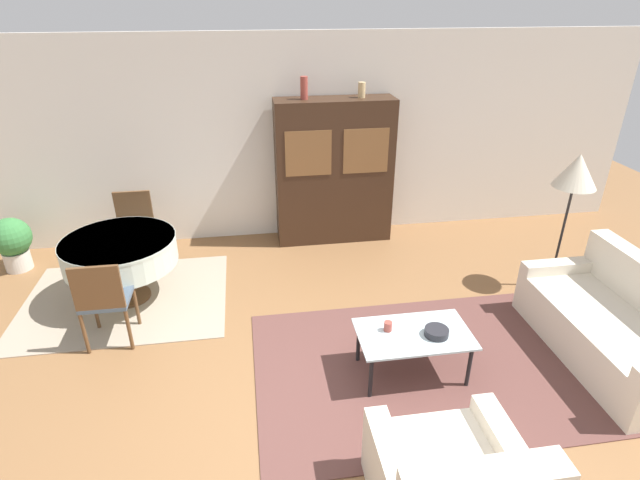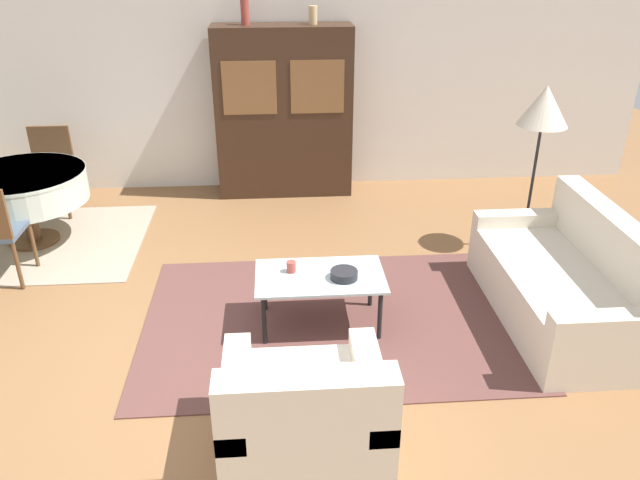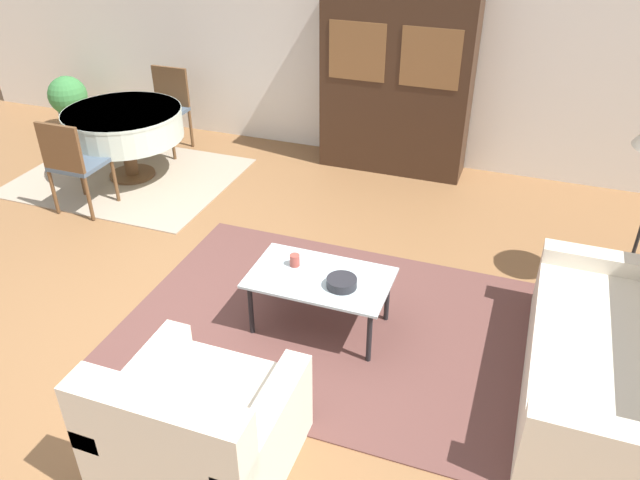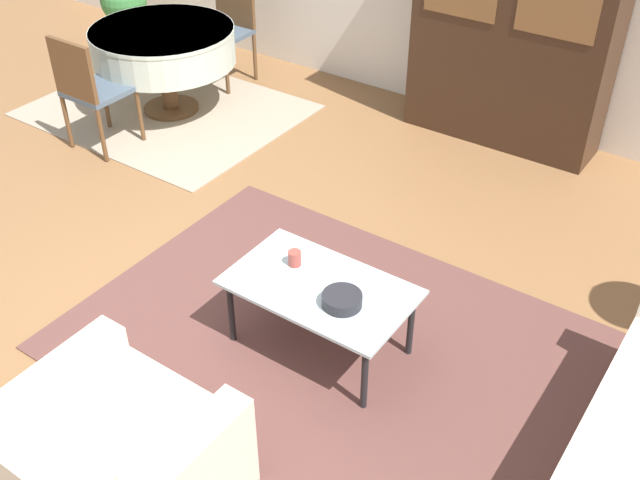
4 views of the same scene
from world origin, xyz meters
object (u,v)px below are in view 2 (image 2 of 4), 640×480
floor_lamp (544,111)px  vase_tall (245,11)px  dining_chair_far (51,164)px  bowl (344,274)px  armchair (305,418)px  cup (291,267)px  coffee_table (320,280)px  dining_table (23,187)px  couch (568,284)px  display_cabinet (284,112)px  vase_short (313,15)px

floor_lamp → vase_tall: vase_tall is taller
dining_chair_far → bowl: bearing=139.0°
armchair → cup: bearing=90.9°
coffee_table → dining_table: 3.24m
coffee_table → dining_chair_far: size_ratio=1.08×
couch → cup: 2.20m
display_cabinet → coffee_table: bearing=-86.0°
armchair → bowl: 1.41m
display_cabinet → floor_lamp: (2.31, -1.67, 0.41)m
dining_chair_far → bowl: 3.90m
dining_table → bowl: dining_table is taller
couch → armchair: bearing=122.1°
floor_lamp → display_cabinet: bearing=144.1°
armchair → vase_short: bearing=85.5°
couch → vase_short: bearing=32.0°
dining_table → vase_short: vase_short is taller
vase_tall → cup: bearing=-82.6°
coffee_table → floor_lamp: 2.62m
floor_lamp → cup: (-2.33, -1.14, -0.88)m
vase_short → bowl: bearing=-89.2°
dining_chair_far → cup: size_ratio=10.40×
display_cabinet → dining_chair_far: size_ratio=2.08×
dining_chair_far → vase_tall: bearing=-170.1°
vase_short → floor_lamp: bearing=-40.4°
armchair → coffee_table: size_ratio=0.95×
cup → vase_tall: 3.24m
dining_chair_far → vase_tall: 2.69m
dining_chair_far → vase_tall: (2.18, 0.38, 1.52)m
cup → vase_short: 3.22m
dining_table → vase_tall: vase_tall is taller
bowl → vase_short: 3.32m
display_cabinet → dining_table: display_cabinet is taller
armchair → dining_table: (-2.57, 3.09, 0.29)m
armchair → couch: bearing=32.1°
cup → vase_short: (0.36, 2.81, 1.52)m
armchair → coffee_table: (0.19, 1.41, 0.10)m
display_cabinet → cup: 2.85m
display_cabinet → bowl: (0.38, -2.94, -0.48)m
display_cabinet → armchair: bearing=-89.9°
dining_chair_far → vase_short: (2.91, 0.38, 1.48)m
couch → cup: (-2.19, 0.12, 0.18)m
couch → dining_table: bearing=70.0°
armchair → floor_lamp: bearing=48.6°
dining_table → bowl: bearing=-30.6°
bowl → vase_tall: bearing=104.6°
bowl → cup: bearing=161.8°
bowl → vase_short: (-0.04, 2.94, 1.54)m
floor_lamp → coffee_table: bearing=-150.2°
dining_chair_far → cup: dining_chair_far is taller
cup → bowl: bearing=-18.2°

